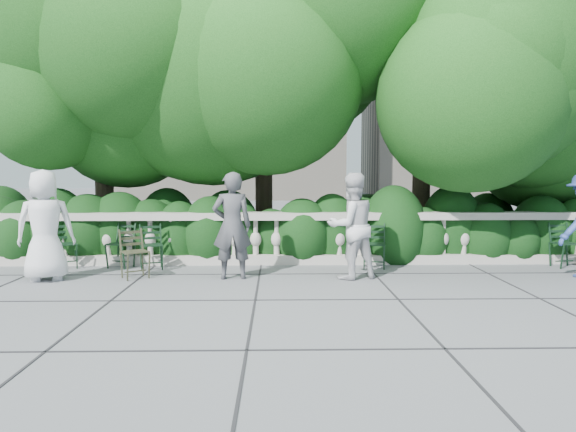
{
  "coord_description": "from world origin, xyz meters",
  "views": [
    {
      "loc": [
        -0.19,
        -7.99,
        1.79
      ],
      "look_at": [
        0.0,
        1.0,
        1.0
      ],
      "focal_mm": 32.0,
      "sensor_mm": 36.0,
      "label": 1
    }
  ],
  "objects_px": {
    "chair_d": "(374,270)",
    "person_casual_man": "(351,226)",
    "chair_a": "(116,269)",
    "chair_c": "(152,271)",
    "chair_b": "(67,269)",
    "person_businessman": "(45,225)",
    "person_woman_grey": "(232,226)",
    "chair_weathered": "(138,280)",
    "chair_f": "(569,269)"
  },
  "relations": [
    {
      "from": "person_casual_man",
      "to": "person_woman_grey",
      "type": "bearing_deg",
      "value": -21.2
    },
    {
      "from": "chair_d",
      "to": "chair_weathered",
      "type": "height_order",
      "value": "same"
    },
    {
      "from": "chair_weathered",
      "to": "person_casual_man",
      "type": "height_order",
      "value": "person_casual_man"
    },
    {
      "from": "chair_b",
      "to": "chair_d",
      "type": "xyz_separation_m",
      "value": [
        5.61,
        -0.15,
        0.0
      ]
    },
    {
      "from": "person_businessman",
      "to": "chair_d",
      "type": "bearing_deg",
      "value": 172.7
    },
    {
      "from": "chair_d",
      "to": "person_casual_man",
      "type": "xyz_separation_m",
      "value": [
        -0.53,
        -0.73,
        0.88
      ]
    },
    {
      "from": "chair_f",
      "to": "person_casual_man",
      "type": "height_order",
      "value": "person_casual_man"
    },
    {
      "from": "person_casual_man",
      "to": "person_businessman",
      "type": "bearing_deg",
      "value": -19.86
    },
    {
      "from": "chair_a",
      "to": "chair_c",
      "type": "bearing_deg",
      "value": 4.56
    },
    {
      "from": "chair_c",
      "to": "chair_f",
      "type": "xyz_separation_m",
      "value": [
        7.63,
        0.04,
        0.0
      ]
    },
    {
      "from": "person_woman_grey",
      "to": "person_casual_man",
      "type": "bearing_deg",
      "value": 172.01
    },
    {
      "from": "chair_weathered",
      "to": "person_casual_man",
      "type": "bearing_deg",
      "value": -32.53
    },
    {
      "from": "person_businessman",
      "to": "chair_weathered",
      "type": "bearing_deg",
      "value": 165.23
    },
    {
      "from": "chair_weathered",
      "to": "person_woman_grey",
      "type": "xyz_separation_m",
      "value": [
        1.55,
        0.06,
        0.89
      ]
    },
    {
      "from": "chair_c",
      "to": "chair_f",
      "type": "height_order",
      "value": "same"
    },
    {
      "from": "chair_a",
      "to": "person_woman_grey",
      "type": "relative_size",
      "value": 0.47
    },
    {
      "from": "chair_a",
      "to": "person_woman_grey",
      "type": "height_order",
      "value": "person_woman_grey"
    },
    {
      "from": "chair_a",
      "to": "chair_weathered",
      "type": "height_order",
      "value": "same"
    },
    {
      "from": "person_woman_grey",
      "to": "person_casual_man",
      "type": "relative_size",
      "value": 1.01
    },
    {
      "from": "chair_b",
      "to": "person_casual_man",
      "type": "height_order",
      "value": "person_casual_man"
    },
    {
      "from": "chair_c",
      "to": "chair_d",
      "type": "xyz_separation_m",
      "value": [
        4.01,
        0.02,
        0.0
      ]
    },
    {
      "from": "chair_d",
      "to": "person_businessman",
      "type": "distance_m",
      "value": 5.67
    },
    {
      "from": "chair_weathered",
      "to": "person_casual_man",
      "type": "relative_size",
      "value": 0.48
    },
    {
      "from": "chair_weathered",
      "to": "person_woman_grey",
      "type": "distance_m",
      "value": 1.79
    },
    {
      "from": "chair_c",
      "to": "chair_f",
      "type": "distance_m",
      "value": 7.63
    },
    {
      "from": "person_casual_man",
      "to": "chair_c",
      "type": "bearing_deg",
      "value": -32.14
    },
    {
      "from": "chair_f",
      "to": "person_casual_man",
      "type": "xyz_separation_m",
      "value": [
        -4.14,
        -0.75,
        0.88
      ]
    },
    {
      "from": "chair_d",
      "to": "chair_b",
      "type": "bearing_deg",
      "value": -171.06
    },
    {
      "from": "chair_b",
      "to": "chair_weathered",
      "type": "height_order",
      "value": "same"
    },
    {
      "from": "chair_weathered",
      "to": "person_woman_grey",
      "type": "relative_size",
      "value": 0.47
    },
    {
      "from": "person_woman_grey",
      "to": "person_casual_man",
      "type": "xyz_separation_m",
      "value": [
        1.98,
        -0.02,
        -0.01
      ]
    },
    {
      "from": "chair_c",
      "to": "chair_d",
      "type": "height_order",
      "value": "same"
    },
    {
      "from": "chair_f",
      "to": "person_businessman",
      "type": "bearing_deg",
      "value": 176.58
    },
    {
      "from": "chair_weathered",
      "to": "chair_b",
      "type": "bearing_deg",
      "value": 116.05
    },
    {
      "from": "chair_a",
      "to": "chair_weathered",
      "type": "distance_m",
      "value": 1.14
    },
    {
      "from": "chair_a",
      "to": "person_woman_grey",
      "type": "bearing_deg",
      "value": -2.94
    },
    {
      "from": "chair_weathered",
      "to": "person_casual_man",
      "type": "xyz_separation_m",
      "value": [
        3.53,
        0.04,
        0.88
      ]
    },
    {
      "from": "chair_c",
      "to": "person_woman_grey",
      "type": "relative_size",
      "value": 0.47
    },
    {
      "from": "chair_c",
      "to": "person_casual_man",
      "type": "distance_m",
      "value": 3.67
    },
    {
      "from": "chair_b",
      "to": "person_woman_grey",
      "type": "bearing_deg",
      "value": -40.95
    },
    {
      "from": "chair_a",
      "to": "chair_d",
      "type": "bearing_deg",
      "value": 16.66
    },
    {
      "from": "chair_d",
      "to": "person_casual_man",
      "type": "distance_m",
      "value": 1.26
    },
    {
      "from": "chair_f",
      "to": "person_casual_man",
      "type": "bearing_deg",
      "value": -178.2
    },
    {
      "from": "chair_f",
      "to": "person_casual_man",
      "type": "distance_m",
      "value": 4.3
    },
    {
      "from": "chair_a",
      "to": "chair_c",
      "type": "distance_m",
      "value": 0.72
    },
    {
      "from": "chair_a",
      "to": "chair_f",
      "type": "xyz_separation_m",
      "value": [
        8.32,
        -0.14,
        0.0
      ]
    },
    {
      "from": "chair_a",
      "to": "chair_f",
      "type": "distance_m",
      "value": 8.33
    },
    {
      "from": "chair_a",
      "to": "chair_f",
      "type": "relative_size",
      "value": 1.0
    },
    {
      "from": "chair_d",
      "to": "person_casual_man",
      "type": "bearing_deg",
      "value": -115.24
    },
    {
      "from": "person_woman_grey",
      "to": "chair_a",
      "type": "bearing_deg",
      "value": -28.83
    }
  ]
}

